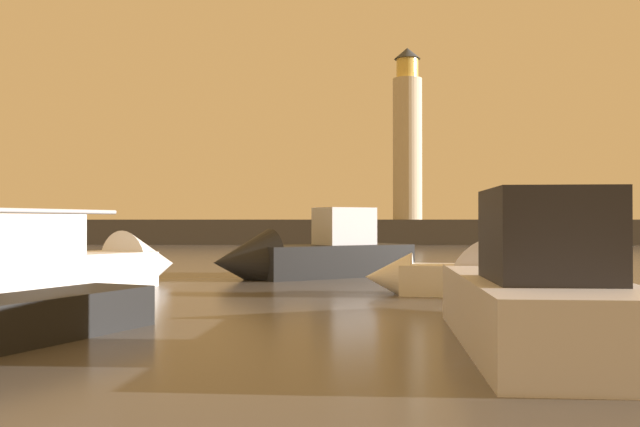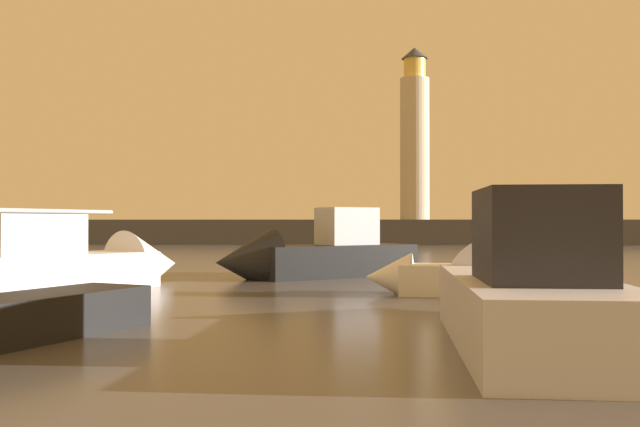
{
  "view_description": "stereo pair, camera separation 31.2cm",
  "coord_description": "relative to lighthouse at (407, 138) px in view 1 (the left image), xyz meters",
  "views": [
    {
      "loc": [
        0.9,
        -0.69,
        2.16
      ],
      "look_at": [
        0.29,
        20.15,
        2.4
      ],
      "focal_mm": 39.08,
      "sensor_mm": 36.0,
      "label": 1
    },
    {
      "loc": [
        1.21,
        -0.68,
        2.16
      ],
      "look_at": [
        0.29,
        20.15,
        2.4
      ],
      "focal_mm": 39.08,
      "sensor_mm": 36.0,
      "label": 2
    }
  ],
  "objects": [
    {
      "name": "sailboat_moored",
      "position": [
        -12.27,
        -54.55,
        -9.64
      ],
      "size": [
        3.93,
        6.39,
        9.37
      ],
      "color": "black",
      "rests_on": "ground_plane"
    },
    {
      "name": "lighthouse",
      "position": [
        0.0,
        0.0,
        0.0
      ],
      "size": [
        2.78,
        2.78,
        16.43
      ],
      "color": "beige",
      "rests_on": "breakwater"
    },
    {
      "name": "motorboat_3",
      "position": [
        -7.84,
        -39.67,
        -9.31
      ],
      "size": [
        8.21,
        6.54,
        3.25
      ],
      "color": "black",
      "rests_on": "ground_plane"
    },
    {
      "name": "motorboat_4",
      "position": [
        -14.78,
        -44.51,
        -9.34
      ],
      "size": [
        7.07,
        8.77,
        2.97
      ],
      "color": "white",
      "rests_on": "ground_plane"
    },
    {
      "name": "ground_plane",
      "position": [
        -7.31,
        -32.9,
        -10.12
      ],
      "size": [
        220.0,
        220.0,
        0.0
      ],
      "primitive_type": "plane",
      "color": "#4C4742"
    },
    {
      "name": "motorboat_0",
      "position": [
        -2.99,
        -53.2,
        -9.28
      ],
      "size": [
        2.9,
        8.96,
        3.23
      ],
      "color": "silver",
      "rests_on": "ground_plane"
    },
    {
      "name": "motorboat_5",
      "position": [
        -2.67,
        -45.98,
        -9.41
      ],
      "size": [
        6.2,
        2.58,
        2.61
      ],
      "color": "white",
      "rests_on": "ground_plane"
    },
    {
      "name": "breakwater",
      "position": [
        -7.31,
        0.0,
        -8.95
      ],
      "size": [
        63.53,
        5.6,
        2.34
      ],
      "primitive_type": "cube",
      "color": "#423F3D",
      "rests_on": "ground_plane"
    }
  ]
}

